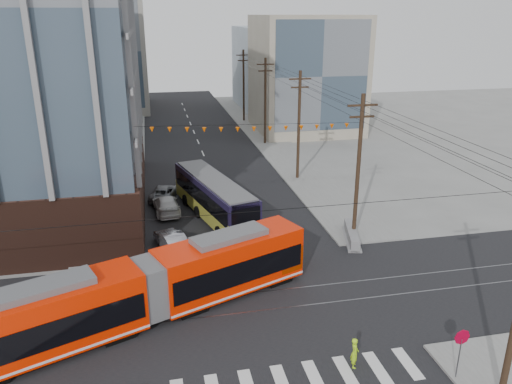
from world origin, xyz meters
TOP-DOWN VIEW (x-y plane):
  - ground at (0.00, 0.00)m, footprint 160.00×160.00m
  - bg_bldg_nw_near at (-17.00, 52.00)m, footprint 18.00×16.00m
  - bg_bldg_ne_near at (16.00, 48.00)m, footprint 14.00×14.00m
  - bg_bldg_nw_far at (-14.00, 72.00)m, footprint 16.00×18.00m
  - bg_bldg_ne_far at (18.00, 68.00)m, footprint 16.00×16.00m
  - utility_pole_far at (8.50, 56.00)m, footprint 0.30×0.30m
  - streetcar at (-6.66, 3.51)m, footprint 19.21×9.97m
  - city_bus at (-1.23, 17.53)m, footprint 5.70×12.62m
  - parked_car_silver at (-5.06, 12.10)m, footprint 2.63×4.53m
  - parked_car_white at (-5.15, 19.43)m, footprint 2.44×5.13m
  - parked_car_grey at (-5.23, 22.92)m, footprint 3.14×4.83m
  - pedestrian at (2.92, -2.64)m, footprint 0.52×0.66m
  - stop_sign at (7.23, -4.49)m, footprint 0.80×0.80m
  - jersey_barrier at (8.30, 10.87)m, footprint 2.10×4.53m

SIDE VIEW (x-z plane):
  - ground at x=0.00m, z-range 0.00..0.00m
  - jersey_barrier at x=8.30m, z-range 0.00..0.88m
  - parked_car_grey at x=-5.23m, z-range 0.00..1.24m
  - parked_car_silver at x=-5.06m, z-range 0.00..1.41m
  - parked_car_white at x=-5.15m, z-range 0.00..1.44m
  - pedestrian at x=2.92m, z-range 0.00..1.59m
  - stop_sign at x=7.23m, z-range 0.00..2.56m
  - city_bus at x=-1.23m, z-range 0.00..3.50m
  - streetcar at x=-6.66m, z-range 0.00..3.78m
  - utility_pole_far at x=8.50m, z-range 0.00..11.00m
  - bg_bldg_ne_far at x=18.00m, z-range 0.00..14.00m
  - bg_bldg_ne_near at x=16.00m, z-range 0.00..16.00m
  - bg_bldg_nw_near at x=-17.00m, z-range 0.00..18.00m
  - bg_bldg_nw_far at x=-14.00m, z-range 0.00..20.00m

